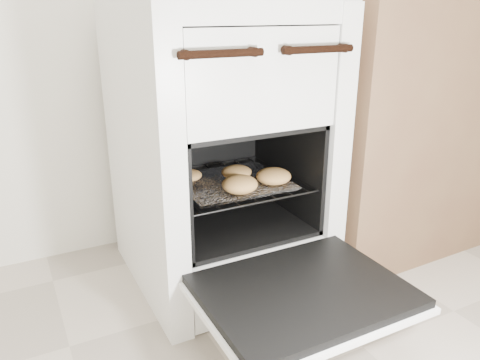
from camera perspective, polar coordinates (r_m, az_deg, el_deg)
name	(u,v)px	position (r m, az deg, el deg)	size (l,w,h in m)	color
stove	(220,153)	(1.41, -2.46, 3.35)	(0.54, 0.60, 0.83)	white
oven_door	(303,293)	(1.14, 7.69, -13.55)	(0.49, 0.38, 0.03)	black
oven_rack	(229,182)	(1.38, -1.37, -0.23)	(0.39, 0.38, 0.01)	black
foil_sheet	(232,182)	(1.36, -1.04, -0.24)	(0.31, 0.27, 0.01)	silver
baked_rolls	(243,178)	(1.33, 0.36, 0.29)	(0.33, 0.28, 0.05)	tan
counter	(402,109)	(1.86, 19.13, 8.20)	(0.93, 0.62, 0.93)	brown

